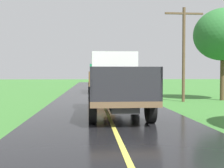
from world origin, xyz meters
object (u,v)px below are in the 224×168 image
utility_pole_roadside (184,50)px  roadside_tree_mid_right (223,35)px  banana_truck_far (101,78)px  banana_truck_near (116,83)px

utility_pole_roadside → roadside_tree_mid_right: roadside_tree_mid_right is taller
banana_truck_far → utility_pole_roadside: utility_pole_roadside is taller
banana_truck_far → roadside_tree_mid_right: size_ratio=0.90×
banana_truck_far → utility_pole_roadside: size_ratio=0.93×
banana_truck_near → utility_pole_roadside: size_ratio=0.93×
banana_truck_near → roadside_tree_mid_right: size_ratio=0.90×
banana_truck_near → banana_truck_far: same height
banana_truck_far → utility_pole_roadside: 10.85m
utility_pole_roadside → banana_truck_near: bearing=-131.4°
banana_truck_near → utility_pole_roadside: utility_pole_roadside is taller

